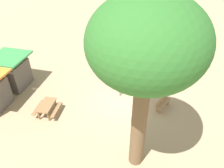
{
  "coord_description": "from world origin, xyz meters",
  "views": [
    {
      "loc": [
        -11.56,
        -2.21,
        9.93
      ],
      "look_at": [
        0.73,
        0.86,
        0.8
      ],
      "focal_mm": 34.94,
      "sensor_mm": 36.0,
      "label": 1
    }
  ],
  "objects_px": {
    "person_handler": "(156,68)",
    "wooden_bench": "(162,103)",
    "elephant": "(128,82)",
    "picnic_table_near": "(47,107)",
    "market_stall_green": "(13,73)",
    "shade_tree_main": "(147,45)"
  },
  "relations": [
    {
      "from": "elephant",
      "to": "picnic_table_near",
      "type": "distance_m",
      "value": 5.89
    },
    {
      "from": "elephant",
      "to": "market_stall_green",
      "type": "relative_size",
      "value": 0.68
    },
    {
      "from": "market_stall_green",
      "to": "wooden_bench",
      "type": "bearing_deg",
      "value": -89.61
    },
    {
      "from": "picnic_table_near",
      "to": "market_stall_green",
      "type": "bearing_deg",
      "value": -124.27
    },
    {
      "from": "picnic_table_near",
      "to": "market_stall_green",
      "type": "relative_size",
      "value": 0.63
    },
    {
      "from": "elephant",
      "to": "picnic_table_near",
      "type": "bearing_deg",
      "value": -20.43
    },
    {
      "from": "shade_tree_main",
      "to": "person_handler",
      "type": "bearing_deg",
      "value": -1.99
    },
    {
      "from": "market_stall_green",
      "to": "elephant",
      "type": "bearing_deg",
      "value": -80.33
    },
    {
      "from": "picnic_table_near",
      "to": "market_stall_green",
      "type": "height_order",
      "value": "market_stall_green"
    },
    {
      "from": "shade_tree_main",
      "to": "wooden_bench",
      "type": "relative_size",
      "value": 5.87
    },
    {
      "from": "elephant",
      "to": "shade_tree_main",
      "type": "distance_m",
      "value": 8.35
    },
    {
      "from": "person_handler",
      "to": "market_stall_green",
      "type": "bearing_deg",
      "value": -30.64
    },
    {
      "from": "person_handler",
      "to": "wooden_bench",
      "type": "relative_size",
      "value": 1.13
    },
    {
      "from": "picnic_table_near",
      "to": "shade_tree_main",
      "type": "bearing_deg",
      "value": 67.43
    },
    {
      "from": "shade_tree_main",
      "to": "market_stall_green",
      "type": "distance_m",
      "value": 12.16
    },
    {
      "from": "person_handler",
      "to": "shade_tree_main",
      "type": "relative_size",
      "value": 0.19
    },
    {
      "from": "elephant",
      "to": "wooden_bench",
      "type": "xyz_separation_m",
      "value": [
        -1.36,
        -2.62,
        -0.32
      ]
    },
    {
      "from": "wooden_bench",
      "to": "shade_tree_main",
      "type": "bearing_deg",
      "value": 11.66
    },
    {
      "from": "person_handler",
      "to": "picnic_table_near",
      "type": "xyz_separation_m",
      "value": [
        -5.95,
        6.37,
        -0.36
      ]
    },
    {
      "from": "elephant",
      "to": "picnic_table_near",
      "type": "xyz_separation_m",
      "value": [
        -3.72,
        4.56,
        -0.2
      ]
    },
    {
      "from": "shade_tree_main",
      "to": "elephant",
      "type": "bearing_deg",
      "value": 14.78
    },
    {
      "from": "person_handler",
      "to": "wooden_bench",
      "type": "bearing_deg",
      "value": 52.34
    }
  ]
}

